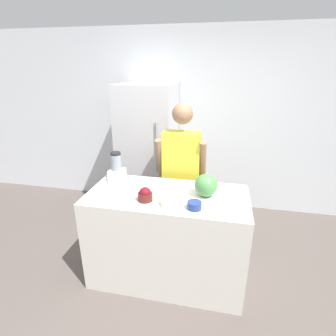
% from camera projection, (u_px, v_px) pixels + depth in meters
% --- Properties ---
extents(ground_plane, '(14.00, 14.00, 0.00)m').
position_uv_depth(ground_plane, '(159.00, 302.00, 2.47)').
color(ground_plane, '#564C47').
extents(wall_back, '(8.00, 0.06, 2.60)m').
position_uv_depth(wall_back, '(191.00, 122.00, 3.88)').
color(wall_back, silver).
rests_on(wall_back, ground_plane).
extents(counter_island, '(1.51, 0.73, 0.95)m').
position_uv_depth(counter_island, '(167.00, 237.00, 2.63)').
color(counter_island, beige).
rests_on(counter_island, ground_plane).
extents(refrigerator, '(0.74, 0.76, 1.87)m').
position_uv_depth(refrigerator, '(148.00, 152.00, 3.74)').
color(refrigerator, '#B7B7BC').
rests_on(refrigerator, ground_plane).
extents(person, '(0.55, 0.27, 1.72)m').
position_uv_depth(person, '(181.00, 177.00, 3.02)').
color(person, '#333338').
rests_on(person, ground_plane).
extents(cutting_board, '(0.39, 0.24, 0.01)m').
position_uv_depth(cutting_board, '(208.00, 197.00, 2.40)').
color(cutting_board, white).
rests_on(cutting_board, counter_island).
extents(watermelon, '(0.21, 0.21, 0.21)m').
position_uv_depth(watermelon, '(206.00, 185.00, 2.36)').
color(watermelon, '#4C8C47').
rests_on(watermelon, cutting_board).
extents(bowl_cherries, '(0.13, 0.13, 0.13)m').
position_uv_depth(bowl_cherries, '(145.00, 195.00, 2.33)').
color(bowl_cherries, '#511E19').
rests_on(bowl_cherries, counter_island).
extents(bowl_cream, '(0.18, 0.18, 0.09)m').
position_uv_depth(bowl_cream, '(171.00, 202.00, 2.25)').
color(bowl_cream, white).
rests_on(bowl_cream, counter_island).
extents(bowl_small_blue, '(0.12, 0.12, 0.07)m').
position_uv_depth(bowl_small_blue, '(194.00, 205.00, 2.19)').
color(bowl_small_blue, navy).
rests_on(bowl_small_blue, counter_island).
extents(blender, '(0.15, 0.15, 0.31)m').
position_uv_depth(blender, '(117.00, 169.00, 2.71)').
color(blender, silver).
rests_on(blender, counter_island).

